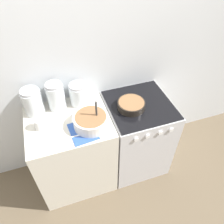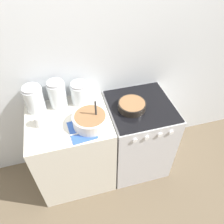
# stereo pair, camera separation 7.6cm
# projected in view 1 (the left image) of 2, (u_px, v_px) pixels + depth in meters

# --- Properties ---
(ground_plane) EXTENTS (12.00, 12.00, 0.00)m
(ground_plane) POSITION_uv_depth(u_px,v_px,m) (117.00, 189.00, 2.35)
(ground_plane) COLOR brown
(wall_back) EXTENTS (4.44, 0.05, 2.40)m
(wall_back) POSITION_uv_depth(u_px,v_px,m) (96.00, 62.00, 1.95)
(wall_back) COLOR silver
(wall_back) RESTS_ON ground_plane
(countertop_cabinet) EXTENTS (0.72, 0.61, 0.89)m
(countertop_cabinet) POSITION_uv_depth(u_px,v_px,m) (74.00, 152.00, 2.17)
(countertop_cabinet) COLOR silver
(countertop_cabinet) RESTS_ON ground_plane
(stove) EXTENTS (0.60, 0.63, 0.89)m
(stove) POSITION_uv_depth(u_px,v_px,m) (136.00, 135.00, 2.32)
(stove) COLOR silver
(stove) RESTS_ON ground_plane
(mixing_bowl) EXTENTS (0.29, 0.29, 0.25)m
(mixing_bowl) POSITION_uv_depth(u_px,v_px,m) (91.00, 120.00, 1.78)
(mixing_bowl) COLOR white
(mixing_bowl) RESTS_ON countertop_cabinet
(baking_pan) EXTENTS (0.25, 0.25, 0.07)m
(baking_pan) POSITION_uv_depth(u_px,v_px,m) (131.00, 105.00, 1.96)
(baking_pan) COLOR black
(baking_pan) RESTS_ON stove
(storage_jar_left) EXTENTS (0.17, 0.17, 0.24)m
(storage_jar_left) POSITION_uv_depth(u_px,v_px,m) (33.00, 103.00, 1.87)
(storage_jar_left) COLOR silver
(storage_jar_left) RESTS_ON countertop_cabinet
(storage_jar_middle) EXTENTS (0.15, 0.15, 0.26)m
(storage_jar_middle) POSITION_uv_depth(u_px,v_px,m) (56.00, 98.00, 1.91)
(storage_jar_middle) COLOR silver
(storage_jar_middle) RESTS_ON countertop_cabinet
(storage_jar_right) EXTENTS (0.17, 0.17, 0.21)m
(storage_jar_right) POSITION_uv_depth(u_px,v_px,m) (79.00, 95.00, 1.97)
(storage_jar_right) COLOR silver
(storage_jar_right) RESTS_ON countertop_cabinet
(tin_can) EXTENTS (0.08, 0.08, 0.10)m
(tin_can) POSITION_uv_depth(u_px,v_px,m) (39.00, 124.00, 1.77)
(tin_can) COLOR silver
(tin_can) RESTS_ON countertop_cabinet
(recipe_page) EXTENTS (0.22, 0.27, 0.01)m
(recipe_page) POSITION_uv_depth(u_px,v_px,m) (83.00, 131.00, 1.77)
(recipe_page) COLOR #3359B2
(recipe_page) RESTS_ON countertop_cabinet
(measuring_spoon) EXTENTS (0.12, 0.04, 0.04)m
(measuring_spoon) POSITION_uv_depth(u_px,v_px,m) (81.00, 134.00, 1.74)
(measuring_spoon) COLOR white
(measuring_spoon) RESTS_ON countertop_cabinet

